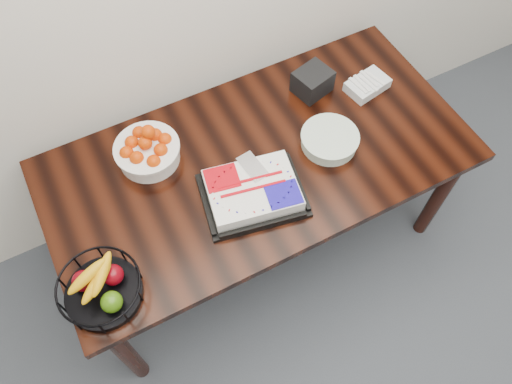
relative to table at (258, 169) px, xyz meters
name	(u,v)px	position (x,y,z in m)	size (l,w,h in m)	color
table	(258,169)	(0.00, 0.00, 0.00)	(1.80, 0.90, 0.75)	black
cake_tray	(252,192)	(-0.11, -0.15, 0.12)	(0.45, 0.38, 0.08)	black
tangerine_bowl	(147,148)	(-0.41, 0.21, 0.16)	(0.27, 0.27, 0.17)	white
fruit_basket	(100,288)	(-0.77, -0.27, 0.15)	(0.29, 0.29, 0.16)	black
plate_stack	(329,140)	(0.30, -0.08, 0.12)	(0.25, 0.25, 0.06)	white
fork_bag	(367,85)	(0.62, 0.11, 0.11)	(0.21, 0.16, 0.06)	silver
napkin_box	(312,82)	(0.39, 0.22, 0.14)	(0.15, 0.13, 0.11)	black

